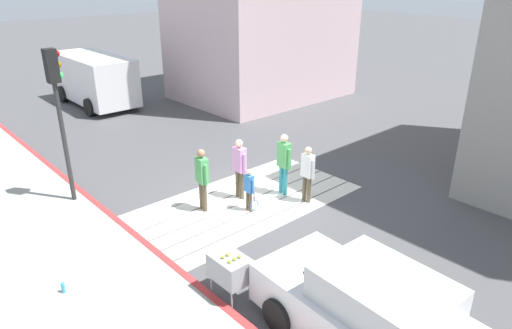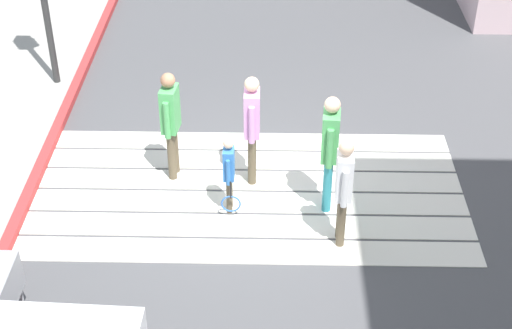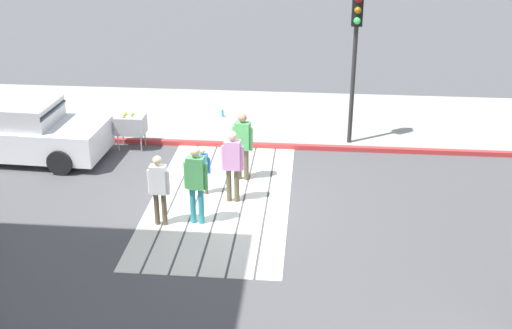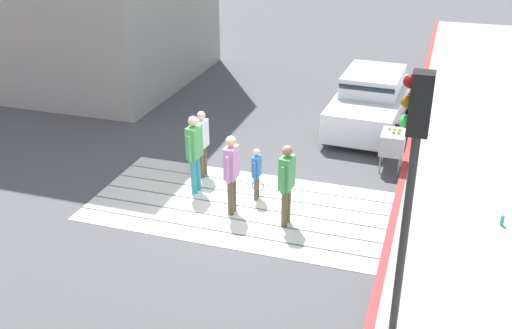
{
  "view_description": "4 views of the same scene",
  "coord_description": "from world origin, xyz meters",
  "px_view_note": "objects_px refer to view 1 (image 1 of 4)",
  "views": [
    {
      "loc": [
        -7.42,
        -8.68,
        5.96
      ],
      "look_at": [
        0.77,
        0.43,
        0.79
      ],
      "focal_mm": 32.04,
      "sensor_mm": 36.0,
      "label": 1
    },
    {
      "loc": [
        0.31,
        -9.4,
        6.97
      ],
      "look_at": [
        0.12,
        -0.38,
        0.75
      ],
      "focal_mm": 54.81,
      "sensor_mm": 36.0,
      "label": 2
    },
    {
      "loc": [
        13.33,
        2.05,
        6.99
      ],
      "look_at": [
        0.19,
        0.86,
        1.03
      ],
      "focal_mm": 45.14,
      "sensor_mm": 36.0,
      "label": 3
    },
    {
      "loc": [
        -3.81,
        10.66,
        6.42
      ],
      "look_at": [
        -0.44,
        0.18,
        1.15
      ],
      "focal_mm": 42.12,
      "sensor_mm": 36.0,
      "label": 4
    }
  ],
  "objects_px": {
    "car_parked_near_curb": "(374,316)",
    "tennis_ball_cart": "(230,268)",
    "pedestrian_teen_behind": "(239,165)",
    "pedestrian_adult_trailing": "(284,160)",
    "traffic_light_corner": "(58,97)",
    "van_down_street": "(95,79)",
    "water_bottle": "(63,288)",
    "pedestrian_adult_lead": "(308,170)",
    "pedestrian_child_with_racket": "(249,188)",
    "pedestrian_adult_side": "(202,175)"
  },
  "relations": [
    {
      "from": "car_parked_near_curb",
      "to": "pedestrian_teen_behind",
      "type": "distance_m",
      "value": 6.23
    },
    {
      "from": "van_down_street",
      "to": "traffic_light_corner",
      "type": "bearing_deg",
      "value": -117.53
    },
    {
      "from": "tennis_ball_cart",
      "to": "pedestrian_adult_trailing",
      "type": "height_order",
      "value": "pedestrian_adult_trailing"
    },
    {
      "from": "car_parked_near_curb",
      "to": "tennis_ball_cart",
      "type": "xyz_separation_m",
      "value": [
        -0.9,
        2.67,
        -0.04
      ]
    },
    {
      "from": "van_down_street",
      "to": "pedestrian_adult_trailing",
      "type": "height_order",
      "value": "van_down_street"
    },
    {
      "from": "car_parked_near_curb",
      "to": "traffic_light_corner",
      "type": "distance_m",
      "value": 9.15
    },
    {
      "from": "car_parked_near_curb",
      "to": "tennis_ball_cart",
      "type": "bearing_deg",
      "value": 108.62
    },
    {
      "from": "pedestrian_adult_trailing",
      "to": "pedestrian_teen_behind",
      "type": "distance_m",
      "value": 1.27
    },
    {
      "from": "car_parked_near_curb",
      "to": "pedestrian_adult_lead",
      "type": "height_order",
      "value": "pedestrian_adult_lead"
    },
    {
      "from": "water_bottle",
      "to": "pedestrian_adult_lead",
      "type": "relative_size",
      "value": 0.13
    },
    {
      "from": "tennis_ball_cart",
      "to": "pedestrian_child_with_racket",
      "type": "relative_size",
      "value": 0.84
    },
    {
      "from": "pedestrian_child_with_racket",
      "to": "van_down_street",
      "type": "bearing_deg",
      "value": 83.05
    },
    {
      "from": "tennis_ball_cart",
      "to": "pedestrian_teen_behind",
      "type": "relative_size",
      "value": 0.58
    },
    {
      "from": "tennis_ball_cart",
      "to": "water_bottle",
      "type": "height_order",
      "value": "tennis_ball_cart"
    },
    {
      "from": "pedestrian_teen_behind",
      "to": "pedestrian_adult_side",
      "type": "bearing_deg",
      "value": 175.26
    },
    {
      "from": "traffic_light_corner",
      "to": "pedestrian_adult_lead",
      "type": "xyz_separation_m",
      "value": [
        4.86,
        -4.27,
        -2.08
      ]
    },
    {
      "from": "pedestrian_adult_side",
      "to": "water_bottle",
      "type": "bearing_deg",
      "value": -165.34
    },
    {
      "from": "traffic_light_corner",
      "to": "pedestrian_adult_trailing",
      "type": "height_order",
      "value": "traffic_light_corner"
    },
    {
      "from": "van_down_street",
      "to": "pedestrian_adult_lead",
      "type": "xyz_separation_m",
      "value": [
        -0.04,
        -13.68,
        -0.32
      ]
    },
    {
      "from": "traffic_light_corner",
      "to": "pedestrian_child_with_racket",
      "type": "xyz_separation_m",
      "value": [
        3.32,
        -3.6,
        -2.36
      ]
    },
    {
      "from": "car_parked_near_curb",
      "to": "van_down_street",
      "type": "height_order",
      "value": "van_down_street"
    },
    {
      "from": "traffic_light_corner",
      "to": "pedestrian_adult_trailing",
      "type": "bearing_deg",
      "value": -36.48
    },
    {
      "from": "car_parked_near_curb",
      "to": "pedestrian_adult_side",
      "type": "bearing_deg",
      "value": 81.95
    },
    {
      "from": "pedestrian_child_with_racket",
      "to": "traffic_light_corner",
      "type": "bearing_deg",
      "value": 132.72
    },
    {
      "from": "pedestrian_adult_side",
      "to": "pedestrian_teen_behind",
      "type": "distance_m",
      "value": 1.21
    },
    {
      "from": "pedestrian_teen_behind",
      "to": "traffic_light_corner",
      "type": "bearing_deg",
      "value": 141.91
    },
    {
      "from": "van_down_street",
      "to": "pedestrian_adult_trailing",
      "type": "relative_size",
      "value": 2.86
    },
    {
      "from": "tennis_ball_cart",
      "to": "pedestrian_adult_side",
      "type": "relative_size",
      "value": 0.58
    },
    {
      "from": "van_down_street",
      "to": "pedestrian_adult_trailing",
      "type": "distance_m",
      "value": 12.9
    },
    {
      "from": "pedestrian_teen_behind",
      "to": "pedestrian_adult_trailing",
      "type": "bearing_deg",
      "value": -30.62
    },
    {
      "from": "van_down_street",
      "to": "water_bottle",
      "type": "height_order",
      "value": "van_down_street"
    },
    {
      "from": "pedestrian_adult_side",
      "to": "pedestrian_child_with_racket",
      "type": "distance_m",
      "value": 1.29
    },
    {
      "from": "van_down_street",
      "to": "pedestrian_adult_side",
      "type": "height_order",
      "value": "van_down_street"
    },
    {
      "from": "car_parked_near_curb",
      "to": "van_down_street",
      "type": "distance_m",
      "value": 18.43
    },
    {
      "from": "water_bottle",
      "to": "pedestrian_adult_lead",
      "type": "bearing_deg",
      "value": -3.7
    },
    {
      "from": "traffic_light_corner",
      "to": "water_bottle",
      "type": "xyz_separation_m",
      "value": [
        -1.77,
        -3.84,
        -2.81
      ]
    },
    {
      "from": "pedestrian_child_with_racket",
      "to": "pedestrian_adult_trailing",
      "type": "bearing_deg",
      "value": 4.36
    },
    {
      "from": "van_down_street",
      "to": "pedestrian_teen_behind",
      "type": "relative_size",
      "value": 2.96
    },
    {
      "from": "water_bottle",
      "to": "pedestrian_child_with_racket",
      "type": "relative_size",
      "value": 0.18
    },
    {
      "from": "pedestrian_adult_side",
      "to": "pedestrian_teen_behind",
      "type": "height_order",
      "value": "pedestrian_teen_behind"
    },
    {
      "from": "pedestrian_adult_side",
      "to": "pedestrian_teen_behind",
      "type": "xyz_separation_m",
      "value": [
        1.2,
        -0.1,
        0.0
      ]
    },
    {
      "from": "traffic_light_corner",
      "to": "pedestrian_adult_lead",
      "type": "relative_size",
      "value": 2.59
    },
    {
      "from": "car_parked_near_curb",
      "to": "tennis_ball_cart",
      "type": "relative_size",
      "value": 4.3
    },
    {
      "from": "car_parked_near_curb",
      "to": "pedestrian_child_with_racket",
      "type": "xyz_separation_m",
      "value": [
        1.74,
        5.12,
        -0.06
      ]
    },
    {
      "from": "tennis_ball_cart",
      "to": "pedestrian_adult_trailing",
      "type": "xyz_separation_m",
      "value": [
        4.04,
        2.56,
        0.36
      ]
    },
    {
      "from": "van_down_street",
      "to": "traffic_light_corner",
      "type": "xyz_separation_m",
      "value": [
        -4.91,
        -9.41,
        1.76
      ]
    },
    {
      "from": "pedestrian_adult_lead",
      "to": "pedestrian_teen_behind",
      "type": "relative_size",
      "value": 0.93
    },
    {
      "from": "traffic_light_corner",
      "to": "tennis_ball_cart",
      "type": "xyz_separation_m",
      "value": [
        0.68,
        -6.05,
        -2.34
      ]
    },
    {
      "from": "car_parked_near_curb",
      "to": "pedestrian_child_with_racket",
      "type": "bearing_deg",
      "value": 71.2
    },
    {
      "from": "van_down_street",
      "to": "pedestrian_adult_lead",
      "type": "height_order",
      "value": "van_down_street"
    }
  ]
}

